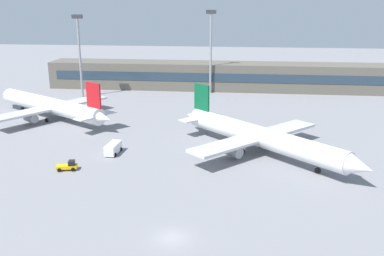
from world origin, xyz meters
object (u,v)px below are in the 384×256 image
object	(u,v)px
airplane_near	(262,137)
service_van_white	(113,148)
floodlight_tower_west	(79,50)
baggage_tug_yellow	(68,166)
floodlight_tower_east	(211,46)
airplane_mid	(49,105)

from	to	relation	value
airplane_near	service_van_white	world-z (taller)	airplane_near
service_van_white	floodlight_tower_west	distance (m)	58.28
airplane_near	floodlight_tower_west	bearing A→B (deg)	138.47
baggage_tug_yellow	floodlight_tower_east	world-z (taller)	floodlight_tower_east
floodlight_tower_east	floodlight_tower_west	bearing A→B (deg)	-165.49
airplane_mid	service_van_white	size ratio (longest dim) A/B	7.69
airplane_near	floodlight_tower_east	distance (m)	61.11
baggage_tug_yellow	floodlight_tower_west	xyz separation A→B (m)	(-19.33, 60.44, 13.84)
airplane_near	airplane_mid	size ratio (longest dim) A/B	0.88
airplane_mid	baggage_tug_yellow	xyz separation A→B (m)	(18.24, -33.83, -2.67)
floodlight_tower_east	airplane_near	bearing A→B (deg)	-76.17
baggage_tug_yellow	service_van_white	world-z (taller)	service_van_white
airplane_mid	floodlight_tower_east	distance (m)	54.75
airplane_mid	floodlight_tower_west	distance (m)	28.87
floodlight_tower_east	airplane_mid	bearing A→B (deg)	-136.35
service_van_white	floodlight_tower_east	distance (m)	64.60
service_van_white	floodlight_tower_west	world-z (taller)	floodlight_tower_west
airplane_near	airplane_mid	xyz separation A→B (m)	(-53.03, 21.32, -0.03)
airplane_mid	airplane_near	bearing A→B (deg)	-21.91
airplane_mid	floodlight_tower_west	bearing A→B (deg)	92.35
service_van_white	floodlight_tower_west	xyz separation A→B (m)	(-24.87, 50.95, 13.53)
service_van_white	baggage_tug_yellow	bearing A→B (deg)	-120.25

